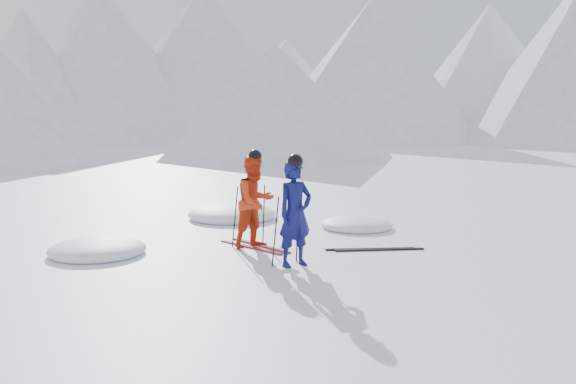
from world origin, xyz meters
TOP-DOWN VIEW (x-y plane):
  - ground at (0.00, 0.00)m, footprint 160.00×160.00m
  - mountain_range at (5.71, 35.31)m, footprint 106.15×62.94m
  - skier_blue at (-2.46, -0.53)m, footprint 0.66×0.44m
  - skier_red at (-2.18, 1.07)m, footprint 0.92×0.75m
  - pole_blue_left at (-2.76, -0.38)m, footprint 0.12×0.08m
  - pole_blue_right at (-2.21, -0.28)m, footprint 0.12×0.07m
  - pole_red_left at (-2.48, 1.32)m, footprint 0.12×0.09m
  - pole_red_right at (-1.88, 1.22)m, footprint 0.12×0.08m
  - ski_worn_left at (-2.30, 1.07)m, footprint 0.31×1.70m
  - ski_worn_right at (-2.06, 1.07)m, footprint 0.19×1.70m
  - ski_loose_a at (-0.59, -0.43)m, footprint 1.48×1.00m
  - ski_loose_b at (-0.49, -0.58)m, footprint 1.51×0.95m
  - snow_lumps at (-1.60, 3.03)m, footprint 7.23×4.64m

SIDE VIEW (x-z plane):
  - ground at x=0.00m, z-range 0.00..0.00m
  - snow_lumps at x=-1.60m, z-range -0.24..0.24m
  - ski_worn_left at x=-2.30m, z-range 0.00..0.03m
  - ski_worn_right at x=-2.06m, z-range 0.00..0.03m
  - ski_loose_a at x=-0.59m, z-range 0.00..0.03m
  - ski_loose_b at x=-0.49m, z-range 0.00..0.03m
  - pole_red_right at x=-1.88m, z-range 0.00..1.18m
  - pole_red_left at x=-2.48m, z-range 0.00..1.18m
  - pole_blue_left at x=-2.76m, z-range 0.00..1.18m
  - pole_blue_right at x=-2.21m, z-range 0.00..1.18m
  - skier_red at x=-2.18m, z-range 0.00..1.77m
  - skier_blue at x=-2.46m, z-range 0.00..1.78m
  - mountain_range at x=5.71m, z-range -1.04..14.49m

